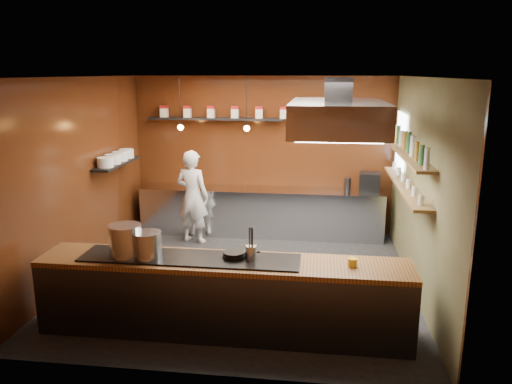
% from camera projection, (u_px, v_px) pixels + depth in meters
% --- Properties ---
extents(floor, '(5.00, 5.00, 0.00)m').
position_uv_depth(floor, '(244.00, 279.00, 7.60)').
color(floor, black).
rests_on(floor, ground).
extents(back_wall, '(5.00, 0.00, 5.00)m').
position_uv_depth(back_wall, '(263.00, 155.00, 9.66)').
color(back_wall, '#341509').
rests_on(back_wall, ground).
extents(left_wall, '(0.00, 5.00, 5.00)m').
position_uv_depth(left_wall, '(81.00, 178.00, 7.56)').
color(left_wall, '#341509').
rests_on(left_wall, ground).
extents(right_wall, '(0.00, 5.00, 5.00)m').
position_uv_depth(right_wall, '(421.00, 188.00, 6.94)').
color(right_wall, '#4F4E2C').
rests_on(right_wall, ground).
extents(ceiling, '(5.00, 5.00, 0.00)m').
position_uv_depth(ceiling, '(243.00, 77.00, 6.89)').
color(ceiling, silver).
rests_on(ceiling, back_wall).
extents(window_pane, '(0.00, 1.00, 1.00)m').
position_uv_depth(window_pane, '(401.00, 142.00, 8.49)').
color(window_pane, white).
rests_on(window_pane, right_wall).
extents(prep_counter, '(4.60, 0.65, 0.90)m').
position_uv_depth(prep_counter, '(261.00, 212.00, 9.58)').
color(prep_counter, silver).
rests_on(prep_counter, floor).
extents(pass_counter, '(4.40, 0.72, 0.94)m').
position_uv_depth(pass_counter, '(223.00, 296.00, 5.95)').
color(pass_counter, '#38383D').
rests_on(pass_counter, floor).
extents(tin_shelf, '(2.60, 0.26, 0.04)m').
position_uv_depth(tin_shelf, '(215.00, 119.00, 9.47)').
color(tin_shelf, black).
rests_on(tin_shelf, back_wall).
extents(plate_shelf, '(0.30, 1.40, 0.04)m').
position_uv_depth(plate_shelf, '(117.00, 163.00, 8.49)').
color(plate_shelf, black).
rests_on(plate_shelf, left_wall).
extents(bottle_shelf_upper, '(0.26, 2.80, 0.04)m').
position_uv_depth(bottle_shelf_upper, '(408.00, 154.00, 7.15)').
color(bottle_shelf_upper, brown).
rests_on(bottle_shelf_upper, right_wall).
extents(bottle_shelf_lower, '(0.26, 2.80, 0.04)m').
position_uv_depth(bottle_shelf_lower, '(405.00, 186.00, 7.26)').
color(bottle_shelf_lower, brown).
rests_on(bottle_shelf_lower, right_wall).
extents(extractor_hood, '(1.20, 2.00, 0.72)m').
position_uv_depth(extractor_hood, '(337.00, 116.00, 6.46)').
color(extractor_hood, '#38383D').
rests_on(extractor_hood, ceiling).
extents(pendant_left, '(0.10, 0.10, 0.95)m').
position_uv_depth(pendant_left, '(180.00, 125.00, 8.91)').
color(pendant_left, black).
rests_on(pendant_left, ceiling).
extents(pendant_right, '(0.10, 0.10, 0.95)m').
position_uv_depth(pendant_right, '(247.00, 125.00, 8.76)').
color(pendant_right, black).
rests_on(pendant_right, ceiling).
extents(storage_tins, '(2.43, 0.13, 0.22)m').
position_uv_depth(storage_tins, '(223.00, 112.00, 9.42)').
color(storage_tins, beige).
rests_on(storage_tins, tin_shelf).
extents(plate_stacks, '(0.26, 1.16, 0.16)m').
position_uv_depth(plate_stacks, '(116.00, 158.00, 8.47)').
color(plate_stacks, white).
rests_on(plate_stacks, plate_shelf).
extents(bottles, '(0.06, 2.66, 0.24)m').
position_uv_depth(bottles, '(408.00, 144.00, 7.11)').
color(bottles, silver).
rests_on(bottles, bottle_shelf_upper).
extents(wine_glasses, '(0.07, 2.37, 0.13)m').
position_uv_depth(wine_glasses, '(406.00, 180.00, 7.24)').
color(wine_glasses, silver).
rests_on(wine_glasses, bottle_shelf_lower).
extents(stockpot_large, '(0.45, 0.45, 0.38)m').
position_uv_depth(stockpot_large, '(126.00, 241.00, 5.88)').
color(stockpot_large, '#B6B8BD').
rests_on(stockpot_large, pass_counter).
extents(stockpot_small, '(0.41, 0.41, 0.31)m').
position_uv_depth(stockpot_small, '(147.00, 245.00, 5.83)').
color(stockpot_small, '#B0B2B7').
rests_on(stockpot_small, pass_counter).
extents(utensil_crock, '(0.15, 0.15, 0.17)m').
position_uv_depth(utensil_crock, '(251.00, 253.00, 5.78)').
color(utensil_crock, silver).
rests_on(utensil_crock, pass_counter).
extents(frying_pan, '(0.44, 0.28, 0.07)m').
position_uv_depth(frying_pan, '(234.00, 255.00, 5.87)').
color(frying_pan, black).
rests_on(frying_pan, pass_counter).
extents(butter_jar, '(0.11, 0.11, 0.10)m').
position_uv_depth(butter_jar, '(353.00, 262.00, 5.64)').
color(butter_jar, gold).
rests_on(butter_jar, pass_counter).
extents(espresso_machine, '(0.41, 0.39, 0.37)m').
position_uv_depth(espresso_machine, '(370.00, 183.00, 9.17)').
color(espresso_machine, black).
rests_on(espresso_machine, prep_counter).
extents(chef, '(0.71, 0.55, 1.71)m').
position_uv_depth(chef, '(193.00, 197.00, 9.09)').
color(chef, silver).
rests_on(chef, floor).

